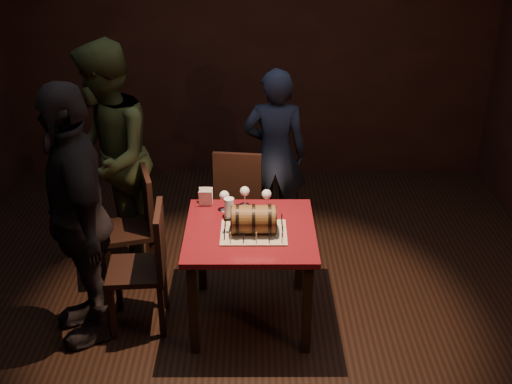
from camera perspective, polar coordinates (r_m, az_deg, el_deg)
room_shell at (r=4.27m, az=-0.62°, el=5.11°), size 5.04×5.04×2.80m
pub_table at (r=4.50m, az=-0.52°, el=-4.52°), size 0.90×0.90×0.75m
cake_board at (r=4.39m, az=-0.21°, el=-3.62°), size 0.45×0.35×0.01m
barrel_cake at (r=4.34m, az=-0.22°, el=-2.44°), size 0.36×0.21×0.21m
birthday_candles at (r=4.36m, az=-0.21°, el=-3.10°), size 0.40×0.30×0.09m
wine_glass_left at (r=4.63m, az=-2.83°, el=-0.39°), size 0.07×0.07×0.16m
wine_glass_mid at (r=4.69m, az=-1.01°, el=-0.01°), size 0.07×0.07×0.16m
wine_glass_right at (r=4.64m, az=0.95°, el=-0.28°), size 0.07×0.07×0.16m
pint_of_ale at (r=4.56m, az=-2.40°, el=-1.47°), size 0.07×0.07×0.15m
menu_card at (r=4.73m, az=-4.49°, el=-0.51°), size 0.10×0.05×0.13m
chair_back at (r=5.45m, az=-1.49°, el=-0.09°), size 0.44×0.44×0.93m
chair_left_rear at (r=5.10m, az=-10.56°, el=-2.56°), size 0.49×0.49×0.93m
chair_left_front at (r=4.57m, az=-9.63°, el=-6.10°), size 0.43×0.43×0.93m
person_back at (r=5.59m, az=1.69°, el=3.37°), size 0.57×0.39×1.53m
person_left_rear at (r=5.22m, az=-13.07°, el=2.92°), size 0.83×1.00×1.86m
person_left_front at (r=4.40m, az=-15.62°, el=-2.08°), size 0.84×1.18×1.85m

